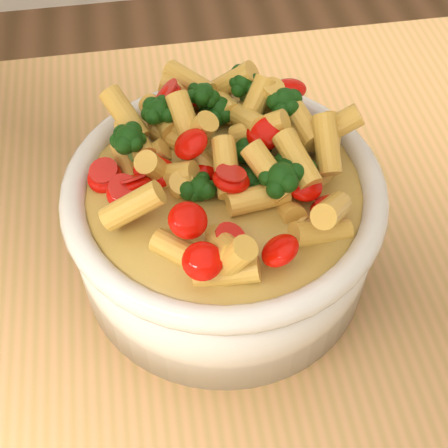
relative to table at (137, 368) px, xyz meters
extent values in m
cube|color=#B47D4D|center=(0.00, 0.00, 0.08)|extent=(1.20, 0.80, 0.04)
cylinder|color=#B47D4D|center=(0.55, 0.35, -0.37)|extent=(0.05, 0.05, 0.86)
cylinder|color=silver|center=(0.10, 0.05, 0.15)|extent=(0.26, 0.26, 0.10)
ellipsoid|color=silver|center=(0.10, 0.05, 0.12)|extent=(0.24, 0.24, 0.04)
torus|color=silver|center=(0.10, 0.05, 0.21)|extent=(0.27, 0.27, 0.02)
ellipsoid|color=#E4B34D|center=(0.10, 0.05, 0.21)|extent=(0.23, 0.23, 0.03)
camera|label=1|loc=(0.04, -0.29, 0.59)|focal=50.00mm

